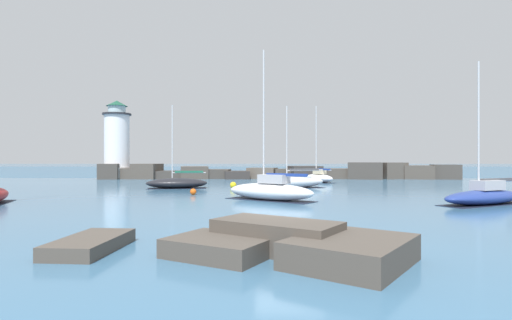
% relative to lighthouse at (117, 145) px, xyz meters
% --- Properties ---
extents(ground_plane, '(600.00, 600.00, 0.00)m').
position_rel_lighthouse_xyz_m(ground_plane, '(24.14, -47.70, -5.31)').
color(ground_plane, '#3D6B8E').
extents(open_sea_beyond, '(400.00, 116.00, 0.01)m').
position_rel_lighthouse_xyz_m(open_sea_beyond, '(24.14, 60.07, -5.30)').
color(open_sea_beyond, '#2D5B7F').
rests_on(open_sea_beyond, ground).
extents(breakwater_jetty, '(56.30, 6.69, 2.58)m').
position_rel_lighthouse_xyz_m(breakwater_jetty, '(25.34, -0.03, -4.29)').
color(breakwater_jetty, '#423D38').
rests_on(breakwater_jetty, ground).
extents(lighthouse, '(5.21, 5.21, 12.40)m').
position_rel_lighthouse_xyz_m(lighthouse, '(0.00, 0.00, 0.00)').
color(lighthouse, gray).
rests_on(lighthouse, ground).
extents(foreground_rocks, '(11.23, 5.75, 1.00)m').
position_rel_lighthouse_xyz_m(foreground_rocks, '(23.33, -50.70, -4.92)').
color(foreground_rocks, '#4C443D').
rests_on(foreground_rocks, ground).
extents(sailboat_moored_0, '(7.12, 5.88, 11.12)m').
position_rel_lighthouse_xyz_m(sailboat_moored_0, '(23.71, -33.60, -4.58)').
color(sailboat_moored_0, white).
rests_on(sailboat_moored_0, ground).
extents(sailboat_moored_1, '(6.60, 3.50, 8.65)m').
position_rel_lighthouse_xyz_m(sailboat_moored_1, '(14.24, -21.58, -4.75)').
color(sailboat_moored_1, black).
rests_on(sailboat_moored_1, ground).
extents(sailboat_moored_3, '(7.68, 4.75, 8.58)m').
position_rel_lighthouse_xyz_m(sailboat_moored_3, '(26.20, -21.08, -4.64)').
color(sailboat_moored_3, silver).
rests_on(sailboat_moored_3, ground).
extents(sailboat_moored_4, '(7.38, 5.17, 9.42)m').
position_rel_lighthouse_xyz_m(sailboat_moored_4, '(37.85, -36.22, -4.72)').
color(sailboat_moored_4, navy).
rests_on(sailboat_moored_4, ground).
extents(sailboat_moored_5, '(4.39, 5.48, 10.12)m').
position_rel_lighthouse_xyz_m(sailboat_moored_5, '(30.47, -10.28, -4.63)').
color(sailboat_moored_5, white).
rests_on(sailboat_moored_5, ground).
extents(mooring_buoy_orange_near, '(0.53, 0.53, 0.73)m').
position_rel_lighthouse_xyz_m(mooring_buoy_orange_near, '(17.28, -29.21, -5.04)').
color(mooring_buoy_orange_near, '#EA5914').
rests_on(mooring_buoy_orange_near, ground).
extents(mooring_buoy_far_side, '(0.67, 0.67, 0.87)m').
position_rel_lighthouse_xyz_m(mooring_buoy_far_side, '(20.08, -21.34, -4.97)').
color(mooring_buoy_far_side, yellow).
rests_on(mooring_buoy_far_side, ground).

